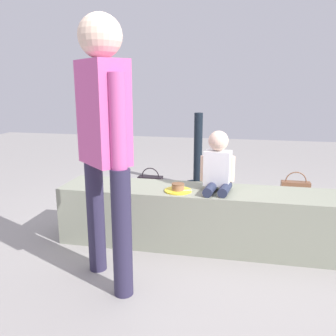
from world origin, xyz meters
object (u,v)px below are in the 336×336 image
object	(u,v)px
handbag_black_leather	(150,184)
child_seated	(218,165)
handbag_brown_canvas	(295,192)
adult_standing	(104,130)
cake_plate	(178,189)
gift_bag	(126,205)
cake_box_white	(253,223)
water_bottle_near_gift	(231,198)

from	to	relation	value
handbag_black_leather	child_seated	bearing A→B (deg)	-55.30
handbag_black_leather	handbag_brown_canvas	xyz separation A→B (m)	(1.70, -0.01, 0.02)
adult_standing	handbag_black_leather	xyz separation A→B (m)	(-0.23, 2.00, -0.93)
cake_plate	gift_bag	size ratio (longest dim) A/B	0.77
child_seated	handbag_brown_canvas	world-z (taller)	child_seated
cake_plate	adult_standing	bearing A→B (deg)	-120.98
adult_standing	cake_box_white	distance (m)	1.79
child_seated	gift_bag	distance (m)	1.19
water_bottle_near_gift	cake_box_white	xyz separation A→B (m)	(0.22, -0.61, -0.03)
cake_plate	handbag_black_leather	world-z (taller)	cake_plate
adult_standing	handbag_black_leather	world-z (taller)	adult_standing
gift_bag	water_bottle_near_gift	bearing A→B (deg)	28.34
adult_standing	handbag_brown_canvas	bearing A→B (deg)	53.37
child_seated	cake_box_white	bearing A→B (deg)	51.91
child_seated	water_bottle_near_gift	world-z (taller)	child_seated
gift_bag	water_bottle_near_gift	world-z (taller)	gift_bag
handbag_black_leather	handbag_brown_canvas	bearing A→B (deg)	-0.47
adult_standing	gift_bag	distance (m)	1.51
adult_standing	handbag_black_leather	distance (m)	2.22
handbag_black_leather	handbag_brown_canvas	size ratio (longest dim) A/B	0.89
water_bottle_near_gift	handbag_brown_canvas	bearing A→B (deg)	20.61
gift_bag	handbag_black_leather	distance (m)	0.84
handbag_black_leather	cake_box_white	bearing A→B (deg)	-36.13
child_seated	cake_plate	xyz separation A→B (m)	(-0.31, -0.10, -0.19)
handbag_black_leather	handbag_brown_canvas	world-z (taller)	handbag_brown_canvas
water_bottle_near_gift	gift_bag	bearing A→B (deg)	-151.66
adult_standing	cake_box_white	size ratio (longest dim) A/B	5.50
gift_bag	cake_box_white	xyz separation A→B (m)	(1.26, -0.05, -0.07)
child_seated	gift_bag	world-z (taller)	child_seated
child_seated	water_bottle_near_gift	size ratio (longest dim) A/B	2.43
cake_box_white	cake_plate	bearing A→B (deg)	-141.21
gift_bag	handbag_brown_canvas	world-z (taller)	handbag_brown_canvas
gift_bag	water_bottle_near_gift	xyz separation A→B (m)	(1.04, 0.56, -0.04)
gift_bag	handbag_brown_canvas	xyz separation A→B (m)	(1.75, 0.83, 0.01)
adult_standing	child_seated	bearing A→B (deg)	46.37
cake_plate	handbag_brown_canvas	world-z (taller)	cake_plate
adult_standing	gift_bag	xyz separation A→B (m)	(-0.27, 1.16, -0.92)
child_seated	cake_box_white	world-z (taller)	child_seated
cake_box_white	handbag_black_leather	size ratio (longest dim) A/B	0.97
adult_standing	handbag_black_leather	size ratio (longest dim) A/B	5.32
child_seated	cake_plate	world-z (taller)	child_seated
handbag_black_leather	water_bottle_near_gift	bearing A→B (deg)	-15.74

